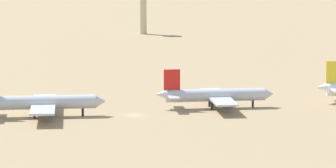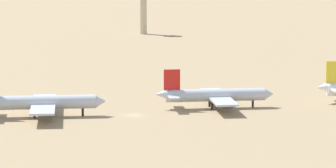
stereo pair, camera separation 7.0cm
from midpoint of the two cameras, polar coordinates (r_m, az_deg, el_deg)
The scene contains 4 objects.
ground at distance 234.99m, azimuth -2.04°, elevation -1.90°, with size 4000.00×4000.00×0.00m, color #9E8460.
parked_jet_orange_3 at distance 234.48m, azimuth -7.80°, elevation -1.11°, with size 33.01×27.65×10.93m.
parked_jet_red_4 at distance 244.28m, azimuth 2.82°, elevation -0.68°, with size 31.12×26.01×10.32m.
control_tower at distance 427.64m, azimuth -1.50°, elevation 4.91°, with size 5.20×5.20×23.24m.
Camera 2 is at (-20.19, -229.90, 44.28)m, focal length 101.08 mm.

